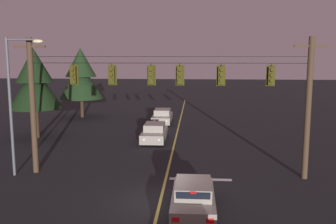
# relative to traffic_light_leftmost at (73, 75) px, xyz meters

# --- Properties ---
(ground_plane) EXTENTS (180.00, 180.00, 0.00)m
(ground_plane) POSITION_rel_traffic_light_leftmost_xyz_m (5.18, -4.00, -5.64)
(ground_plane) COLOR black
(lane_centre_stripe) EXTENTS (0.14, 60.00, 0.01)m
(lane_centre_stripe) POSITION_rel_traffic_light_leftmost_xyz_m (5.18, 6.02, -5.63)
(lane_centre_stripe) COLOR #D1C64C
(lane_centre_stripe) RESTS_ON ground
(stop_bar_paint) EXTENTS (3.40, 0.36, 0.01)m
(stop_bar_paint) POSITION_rel_traffic_light_leftmost_xyz_m (7.08, -0.58, -5.63)
(stop_bar_paint) COLOR silver
(stop_bar_paint) RESTS_ON ground
(signal_span_assembly) EXTENTS (17.01, 0.32, 7.69)m
(signal_span_assembly) POSITION_rel_traffic_light_leftmost_xyz_m (5.18, 0.02, -1.64)
(signal_span_assembly) COLOR #423021
(signal_span_assembly) RESTS_ON ground
(traffic_light_leftmost) EXTENTS (0.48, 0.41, 1.22)m
(traffic_light_leftmost) POSITION_rel_traffic_light_leftmost_xyz_m (0.00, 0.00, 0.00)
(traffic_light_leftmost) COLOR black
(traffic_light_left_inner) EXTENTS (0.48, 0.41, 1.22)m
(traffic_light_left_inner) POSITION_rel_traffic_light_leftmost_xyz_m (2.16, 0.00, 0.00)
(traffic_light_left_inner) COLOR black
(traffic_light_centre) EXTENTS (0.48, 0.41, 1.22)m
(traffic_light_centre) POSITION_rel_traffic_light_leftmost_xyz_m (4.34, 0.00, 0.00)
(traffic_light_centre) COLOR black
(traffic_light_right_inner) EXTENTS (0.48, 0.41, 1.22)m
(traffic_light_right_inner) POSITION_rel_traffic_light_leftmost_xyz_m (5.90, 0.00, 0.00)
(traffic_light_right_inner) COLOR black
(traffic_light_rightmost) EXTENTS (0.48, 0.41, 1.22)m
(traffic_light_rightmost) POSITION_rel_traffic_light_leftmost_xyz_m (8.12, 0.00, 0.00)
(traffic_light_rightmost) COLOR black
(traffic_light_far_right) EXTENTS (0.48, 0.41, 1.22)m
(traffic_light_far_right) POSITION_rel_traffic_light_leftmost_xyz_m (10.77, 0.00, 0.00)
(traffic_light_far_right) COLOR black
(car_waiting_near_lane) EXTENTS (1.80, 4.33, 1.39)m
(car_waiting_near_lane) POSITION_rel_traffic_light_leftmost_xyz_m (6.71, -4.96, -4.99)
(car_waiting_near_lane) COLOR gray
(car_waiting_near_lane) RESTS_ON ground
(car_oncoming_lead) EXTENTS (1.80, 4.42, 1.39)m
(car_oncoming_lead) POSITION_rel_traffic_light_leftmost_xyz_m (3.56, 8.49, -4.99)
(car_oncoming_lead) COLOR gray
(car_oncoming_lead) RESTS_ON ground
(car_oncoming_trailing) EXTENTS (1.80, 4.42, 1.39)m
(car_oncoming_trailing) POSITION_rel_traffic_light_leftmost_xyz_m (3.48, 16.39, -4.99)
(car_oncoming_trailing) COLOR gray
(car_oncoming_trailing) RESTS_ON ground
(street_lamp_corner) EXTENTS (2.11, 0.30, 7.66)m
(street_lamp_corner) POSITION_rel_traffic_light_leftmost_xyz_m (-3.07, -0.63, -1.01)
(street_lamp_corner) COLOR #4C4F54
(street_lamp_corner) RESTS_ON ground
(tree_verge_near) EXTENTS (4.23, 4.23, 7.30)m
(tree_verge_near) POSITION_rel_traffic_light_leftmost_xyz_m (-6.17, 8.97, -1.01)
(tree_verge_near) COLOR #332316
(tree_verge_near) RESTS_ON ground
(tree_verge_far) EXTENTS (4.72, 4.72, 7.49)m
(tree_verge_far) POSITION_rel_traffic_light_leftmost_xyz_m (-5.56, 19.31, -1.12)
(tree_verge_far) COLOR #332316
(tree_verge_far) RESTS_ON ground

